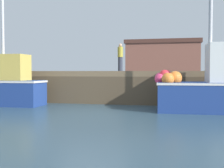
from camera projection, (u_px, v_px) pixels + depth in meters
The scene contains 6 objects.
ground at pixel (91, 115), 10.03m from camera, with size 120.00×160.00×0.10m.
pier at pixel (162, 76), 15.60m from camera, with size 14.68×7.76×1.51m.
fishing_boat_near_left at pixel (6, 86), 12.54m from camera, with size 3.58×1.30×5.16m.
fishing_boat_near_right at pixel (209, 88), 10.50m from camera, with size 3.99×1.81×4.92m.
dockworker at pixel (120, 57), 18.26m from camera, with size 0.34×0.34×1.77m.
warehouse at pixel (163, 62), 38.40m from camera, with size 9.57×6.70×5.57m.
Camera 1 is at (2.90, -9.57, 1.47)m, focal length 45.84 mm.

